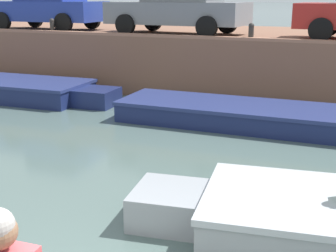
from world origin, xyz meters
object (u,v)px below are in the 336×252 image
object	(u,v)px
mooring_bollard_west	(52,25)
mooring_bollard_mid	(251,31)
car_left_inner_grey	(179,5)
car_leftmost_blue	(48,4)
boat_moored_west_navy	(10,89)
boat_moored_central_navy	(243,115)

from	to	relation	value
mooring_bollard_west	mooring_bollard_mid	bearing A→B (deg)	0.00
car_left_inner_grey	car_leftmost_blue	bearing A→B (deg)	179.95
boat_moored_west_navy	mooring_bollard_west	bearing A→B (deg)	82.77
mooring_bollard_west	boat_moored_central_navy	bearing A→B (deg)	-17.67
boat_moored_central_navy	mooring_bollard_west	size ratio (longest dim) A/B	14.10
car_leftmost_blue	boat_moored_central_navy	bearing A→B (deg)	-22.95
boat_moored_west_navy	car_left_inner_grey	bearing A→B (deg)	35.90
boat_moored_west_navy	car_leftmost_blue	xyz separation A→B (m)	(-0.66, 2.95, 2.30)
boat_moored_central_navy	car_left_inner_grey	bearing A→B (deg)	131.63
boat_moored_west_navy	boat_moored_central_navy	xyz separation A→B (m)	(6.93, -0.26, -0.03)
boat_moored_central_navy	car_leftmost_blue	distance (m)	8.56
car_leftmost_blue	mooring_bollard_mid	xyz separation A→B (m)	(7.19, -1.08, -0.61)
mooring_bollard_west	mooring_bollard_mid	world-z (taller)	same
boat_moored_west_navy	mooring_bollard_west	distance (m)	2.54
boat_moored_west_navy	mooring_bollard_mid	xyz separation A→B (m)	(6.52, 1.87, 1.70)
car_leftmost_blue	mooring_bollard_west	size ratio (longest dim) A/B	8.76
car_leftmost_blue	mooring_bollard_west	distance (m)	1.53
boat_moored_central_navy	mooring_bollard_west	xyz separation A→B (m)	(-6.69, 2.13, 1.72)
car_leftmost_blue	mooring_bollard_west	xyz separation A→B (m)	(0.90, -1.08, -0.61)
boat_moored_central_navy	mooring_bollard_mid	size ratio (longest dim) A/B	14.10
car_leftmost_blue	boat_moored_west_navy	bearing A→B (deg)	-77.38
boat_moored_west_navy	mooring_bollard_west	size ratio (longest dim) A/B	14.09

